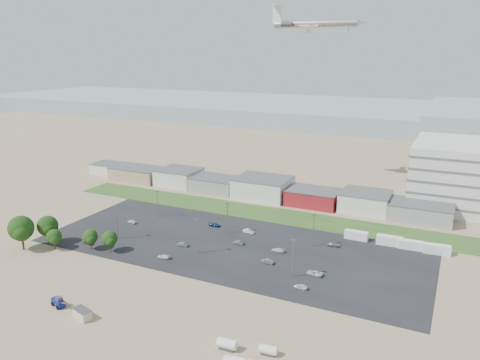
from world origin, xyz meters
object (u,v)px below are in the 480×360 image
Objects in this scene: airliner at (316,24)px; parked_car_10 at (88,242)px; tree_far_left at (21,231)px; parked_car_3 at (163,257)px; parked_car_12 at (278,250)px; parked_car_0 at (314,273)px; parked_car_4 at (183,244)px; parked_car_6 at (215,225)px; parked_car_7 at (238,242)px; storage_tank_nw at (227,344)px; parked_car_8 at (334,244)px; parked_car_5 at (132,222)px; parked_car_1 at (267,261)px; telehandler at (58,301)px; parked_car_2 at (301,287)px; parked_car_11 at (249,231)px; portable_shed at (82,314)px; box_trailer_a at (356,235)px.

parked_car_10 is at bearing -115.38° from airliner.
airliner is (56.62, 109.48, 63.87)m from tree_far_left.
parked_car_12 is at bearing 115.82° from parked_car_3.
parked_car_4 is at bearing -87.35° from parked_car_0.
parked_car_6 reaches higher than parked_car_3.
parked_car_3 is 1.08× the size of parked_car_7.
parked_car_8 is (6.16, 60.90, -0.59)m from storage_tank_nw.
parked_car_0 is (85.63, 21.95, -5.51)m from tree_far_left.
parked_car_7 is (42.25, -0.60, -0.03)m from parked_car_5.
parked_car_0 is 21.49m from parked_car_8.
parked_car_1 is at bearing 101.04° from storage_tank_nw.
parked_car_0 is at bearing 56.65° from telehandler.
storage_tank_nw is 61.22m from parked_car_8.
parked_car_11 is (-27.90, 28.94, 0.05)m from parked_car_2.
tree_far_left is 3.17× the size of parked_car_1.
portable_shed is 60.02m from parked_car_0.
airliner is at bearing 100.08° from storage_tank_nw.
parked_car_10 is at bearing -70.45° from parked_car_7.
parked_car_1 reaches higher than parked_car_4.
parked_car_10 is at bearing 6.00° from parked_car_5.
parked_car_0 is at bearing -117.24° from parked_car_6.
telehandler reaches higher than parked_car_1.
parked_car_6 reaches higher than parked_car_7.
tree_far_left is 66.34m from parked_car_7.
parked_car_3 is 0.92× the size of parked_car_6.
parked_car_10 is at bearing 130.21° from parked_car_11.
airliner is at bearing 159.61° from parked_car_5.
parked_car_1 is at bearing 88.08° from parked_car_5.
box_trailer_a reaches higher than parked_car_2.
parked_car_10 is at bearing -77.40° from parked_car_0.
parked_car_8 is at bearing 112.53° from parked_car_4.
tree_far_left reaches higher than parked_car_0.
parked_car_8 is (42.60, 20.09, 0.06)m from parked_car_4.
box_trailer_a is 2.07× the size of parked_car_7.
parked_car_7 is (15.26, 19.00, 0.03)m from parked_car_3.
airliner is 11.49× the size of parked_car_8.
tree_far_left is 85.88m from parked_car_2.
parked_car_6 is (-41.22, 29.59, 0.01)m from parked_car_2.
parked_car_7 is (-21.43, 49.60, -0.64)m from storage_tank_nw.
tree_far_left reaches higher than parked_car_1.
parked_car_2 is (28.06, -96.30, -69.40)m from airliner.
storage_tank_nw is 0.91× the size of parked_car_0.
parked_car_4 reaches higher than parked_car_10.
parked_car_5 is (-26.99, 19.59, 0.06)m from parked_car_3.
parked_car_11 is at bearing 85.88° from parked_car_8.
parked_car_4 is 23.43m from parked_car_11.
box_trailer_a reaches higher than parked_car_3.
box_trailer_a is 77.40m from parked_car_5.
storage_tank_nw reaches higher than parked_car_3.
parked_car_10 is (-56.39, -11.30, -0.09)m from parked_car_1.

